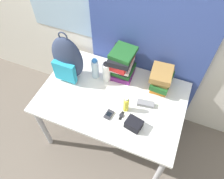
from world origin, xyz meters
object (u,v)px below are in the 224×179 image
at_px(book_stack_center, 161,79).
at_px(camera_pouch, 134,124).
at_px(sunscreen_bottle, 126,104).
at_px(sunglasses_case, 146,104).
at_px(book_stack_left, 122,63).
at_px(wristwatch, 121,115).
at_px(water_bottle, 95,69).
at_px(cell_phone, 109,115).
at_px(sports_bottle, 106,72).
at_px(backpack, 67,60).

xyz_separation_m(book_stack_center, camera_pouch, (-0.09, -0.49, -0.07)).
xyz_separation_m(sunscreen_bottle, sunglasses_case, (0.15, 0.11, -0.06)).
bearing_deg(book_stack_left, wristwatch, -69.19).
xyz_separation_m(water_bottle, camera_pouch, (0.52, -0.38, -0.07)).
xyz_separation_m(water_bottle, cell_phone, (0.29, -0.36, -0.10)).
bearing_deg(book_stack_center, sports_bottle, -166.37).
bearing_deg(camera_pouch, sunscreen_bottle, 131.52).
height_order(book_stack_left, wristwatch, book_stack_left).
distance_m(sunglasses_case, camera_pouch, 0.24).
bearing_deg(backpack, wristwatch, -20.85).
xyz_separation_m(water_bottle, sunglasses_case, (0.55, -0.14, -0.09)).
bearing_deg(book_stack_left, backpack, -155.38).
height_order(book_stack_left, water_bottle, book_stack_left).
height_order(backpack, sunscreen_bottle, backpack).
bearing_deg(book_stack_left, sunscreen_bottle, -64.00).
bearing_deg(book_stack_left, camera_pouch, -59.32).
bearing_deg(water_bottle, sunscreen_bottle, -31.83).
bearing_deg(water_bottle, book_stack_center, 10.68).
xyz_separation_m(water_bottle, wristwatch, (0.39, -0.32, -0.10)).
distance_m(sunglasses_case, wristwatch, 0.24).
relative_size(water_bottle, sunscreen_bottle, 1.34).
relative_size(book_stack_left, cell_phone, 3.21).
relative_size(backpack, camera_pouch, 3.55).
relative_size(sunscreen_bottle, cell_phone, 1.72).
bearing_deg(book_stack_left, book_stack_center, -0.10).
height_order(cell_phone, camera_pouch, camera_pouch).
bearing_deg(sunglasses_case, sports_bottle, 162.52).
bearing_deg(sunglasses_case, book_stack_center, 76.29).
bearing_deg(camera_pouch, water_bottle, 143.67).
xyz_separation_m(backpack, wristwatch, (0.61, -0.23, -0.22)).
xyz_separation_m(sports_bottle, camera_pouch, (0.40, -0.38, -0.07)).
bearing_deg(book_stack_center, backpack, -166.21).
height_order(book_stack_center, sports_bottle, sports_bottle).
height_order(sports_bottle, camera_pouch, sports_bottle).
bearing_deg(wristwatch, book_stack_center, 63.51).
xyz_separation_m(backpack, camera_pouch, (0.74, -0.29, -0.19)).
relative_size(book_stack_center, sunglasses_case, 1.75).
height_order(book_stack_left, sunscreen_bottle, book_stack_left).
bearing_deg(water_bottle, backpack, -158.24).
bearing_deg(book_stack_center, book_stack_left, 179.90).
relative_size(backpack, cell_phone, 5.41).
bearing_deg(wristwatch, sports_bottle, 130.56).
xyz_separation_m(book_stack_center, cell_phone, (-0.32, -0.47, -0.10)).
height_order(sunscreen_bottle, cell_phone, sunscreen_bottle).
bearing_deg(wristwatch, sunglasses_case, 49.62).
height_order(backpack, cell_phone, backpack).
bearing_deg(camera_pouch, sports_bottle, 136.82).
height_order(sports_bottle, sunglasses_case, sports_bottle).
relative_size(cell_phone, sunglasses_case, 0.62).
xyz_separation_m(backpack, sports_bottle, (0.34, 0.09, -0.11)).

